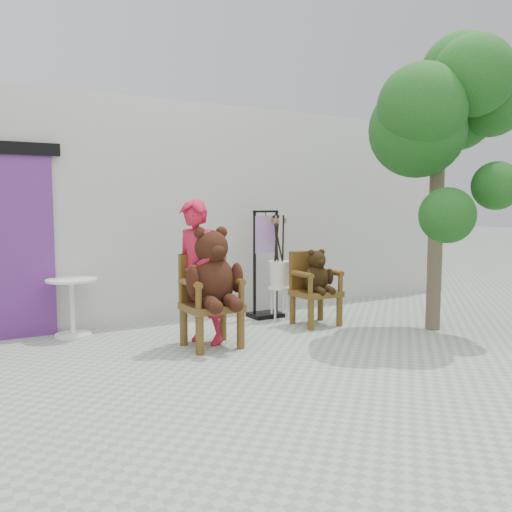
{
  "coord_description": "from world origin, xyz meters",
  "views": [
    {
      "loc": [
        -3.55,
        -4.37,
        1.6
      ],
      "look_at": [
        -0.16,
        1.51,
        0.95
      ],
      "focal_mm": 38.0,
      "sensor_mm": 36.0,
      "label": 1
    }
  ],
  "objects_px": {
    "display_stand": "(266,276)",
    "cafe_table": "(72,300)",
    "person": "(200,273)",
    "chair_small": "(315,280)",
    "chair_big": "(211,280)",
    "tree": "(446,114)",
    "stool_bucket": "(279,273)"
  },
  "relations": [
    {
      "from": "display_stand",
      "to": "person",
      "type": "bearing_deg",
      "value": -146.29
    },
    {
      "from": "person",
      "to": "tree",
      "type": "relative_size",
      "value": 0.44
    },
    {
      "from": "cafe_table",
      "to": "tree",
      "type": "relative_size",
      "value": 0.19
    },
    {
      "from": "tree",
      "to": "cafe_table",
      "type": "bearing_deg",
      "value": 154.03
    },
    {
      "from": "display_stand",
      "to": "cafe_table",
      "type": "bearing_deg",
      "value": 175.22
    },
    {
      "from": "chair_big",
      "to": "display_stand",
      "type": "bearing_deg",
      "value": 38.56
    },
    {
      "from": "display_stand",
      "to": "tree",
      "type": "distance_m",
      "value": 3.17
    },
    {
      "from": "person",
      "to": "display_stand",
      "type": "relative_size",
      "value": 1.09
    },
    {
      "from": "cafe_table",
      "to": "chair_big",
      "type": "bearing_deg",
      "value": -45.88
    },
    {
      "from": "chair_small",
      "to": "display_stand",
      "type": "bearing_deg",
      "value": 113.68
    },
    {
      "from": "display_stand",
      "to": "tree",
      "type": "bearing_deg",
      "value": -50.03
    },
    {
      "from": "chair_small",
      "to": "person",
      "type": "distance_m",
      "value": 1.79
    },
    {
      "from": "cafe_table",
      "to": "stool_bucket",
      "type": "relative_size",
      "value": 0.48
    },
    {
      "from": "chair_big",
      "to": "chair_small",
      "type": "xyz_separation_m",
      "value": [
        1.68,
        0.35,
        -0.16
      ]
    },
    {
      "from": "chair_big",
      "to": "chair_small",
      "type": "height_order",
      "value": "chair_big"
    },
    {
      "from": "chair_small",
      "to": "cafe_table",
      "type": "relative_size",
      "value": 1.44
    },
    {
      "from": "tree",
      "to": "display_stand",
      "type": "bearing_deg",
      "value": 130.09
    },
    {
      "from": "stool_bucket",
      "to": "tree",
      "type": "distance_m",
      "value": 2.97
    },
    {
      "from": "chair_big",
      "to": "person",
      "type": "bearing_deg",
      "value": 123.3
    },
    {
      "from": "chair_big",
      "to": "cafe_table",
      "type": "bearing_deg",
      "value": 134.12
    },
    {
      "from": "display_stand",
      "to": "tree",
      "type": "relative_size",
      "value": 0.4
    },
    {
      "from": "display_stand",
      "to": "stool_bucket",
      "type": "xyz_separation_m",
      "value": [
        0.09,
        -0.21,
        0.06
      ]
    },
    {
      "from": "tree",
      "to": "person",
      "type": "bearing_deg",
      "value": 164.21
    },
    {
      "from": "chair_small",
      "to": "stool_bucket",
      "type": "height_order",
      "value": "stool_bucket"
    },
    {
      "from": "person",
      "to": "tree",
      "type": "height_order",
      "value": "tree"
    },
    {
      "from": "chair_big",
      "to": "cafe_table",
      "type": "distance_m",
      "value": 1.83
    },
    {
      "from": "chair_big",
      "to": "cafe_table",
      "type": "xyz_separation_m",
      "value": [
        -1.25,
        1.29,
        -0.32
      ]
    },
    {
      "from": "chair_small",
      "to": "tree",
      "type": "xyz_separation_m",
      "value": [
        1.19,
        -1.06,
        2.11
      ]
    },
    {
      "from": "person",
      "to": "cafe_table",
      "type": "xyz_separation_m",
      "value": [
        -1.18,
        1.17,
        -0.38
      ]
    },
    {
      "from": "display_stand",
      "to": "tree",
      "type": "xyz_separation_m",
      "value": [
        1.51,
        -1.8,
        2.13
      ]
    },
    {
      "from": "chair_big",
      "to": "tree",
      "type": "height_order",
      "value": "tree"
    },
    {
      "from": "chair_small",
      "to": "cafe_table",
      "type": "bearing_deg",
      "value": 162.13
    }
  ]
}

